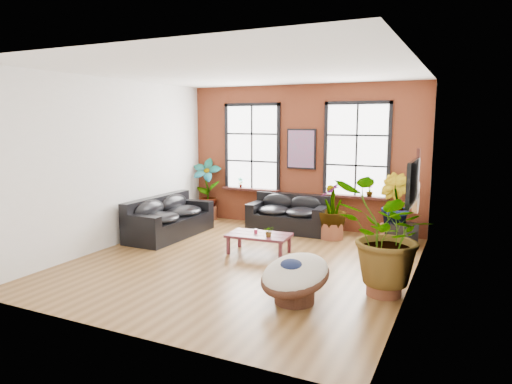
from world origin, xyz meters
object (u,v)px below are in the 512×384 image
coffee_table (259,236)px  papasan_chair (295,276)px  sofa_left (168,218)px  sofa_back (289,215)px

coffee_table → papasan_chair: 2.55m
papasan_chair → coffee_table: bearing=151.6°
sofa_left → coffee_table: 2.52m
sofa_back → papasan_chair: size_ratio=1.41×
sofa_back → coffee_table: bearing=-86.9°
sofa_back → sofa_left: size_ratio=0.83×
sofa_back → sofa_left: sofa_left is taller
coffee_table → papasan_chair: bearing=-57.1°
coffee_table → papasan_chair: (1.52, -2.05, 0.04)m
sofa_left → papasan_chair: 4.70m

